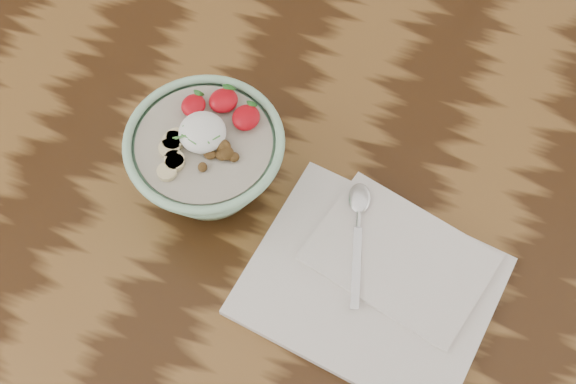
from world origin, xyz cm
name	(u,v)px	position (x,y,z in cm)	size (l,w,h in cm)	color
table	(378,255)	(0.00, 0.00, 65.70)	(160.00, 90.00, 75.00)	#331D0C
breakfast_bowl	(207,158)	(-22.36, -2.39, 81.43)	(18.84, 18.84, 12.74)	#97CBA5
napkin	(377,280)	(1.29, -7.58, 75.72)	(30.68, 26.50, 1.72)	silver
spoon	(359,215)	(-3.33, -0.90, 77.08)	(6.44, 16.23, 0.86)	silver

